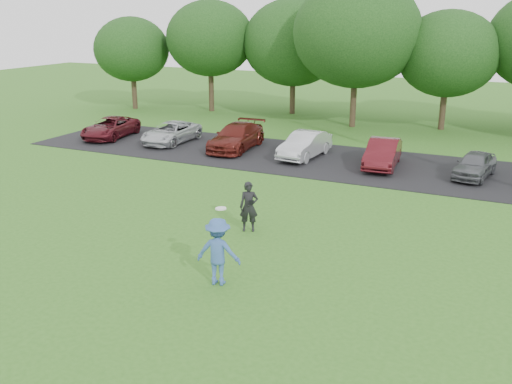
# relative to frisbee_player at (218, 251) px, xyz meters

# --- Properties ---
(ground) EXTENTS (100.00, 100.00, 0.00)m
(ground) POSITION_rel_frisbee_player_xyz_m (-0.67, 0.20, -0.88)
(ground) COLOR #33691E
(ground) RESTS_ON ground
(parking_lot) EXTENTS (32.00, 6.50, 0.03)m
(parking_lot) POSITION_rel_frisbee_player_xyz_m (-0.67, 13.20, -0.87)
(parking_lot) COLOR black
(parking_lot) RESTS_ON ground
(frisbee_player) EXTENTS (1.24, 0.86, 2.11)m
(frisbee_player) POSITION_rel_frisbee_player_xyz_m (0.00, 0.00, 0.00)
(frisbee_player) COLOR #395DA2
(frisbee_player) RESTS_ON ground
(camera_bystander) EXTENTS (0.69, 0.58, 1.60)m
(camera_bystander) POSITION_rel_frisbee_player_xyz_m (-0.89, 3.64, -0.08)
(camera_bystander) COLOR black
(camera_bystander) RESTS_ON ground
(parked_cars) EXTENTS (28.30, 4.93, 1.26)m
(parked_cars) POSITION_rel_frisbee_player_xyz_m (-1.09, 13.17, -0.26)
(parked_cars) COLOR #511119
(parked_cars) RESTS_ON parking_lot
(tree_row) EXTENTS (42.39, 9.85, 8.64)m
(tree_row) POSITION_rel_frisbee_player_xyz_m (0.84, 22.96, 4.03)
(tree_row) COLOR #38281C
(tree_row) RESTS_ON ground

